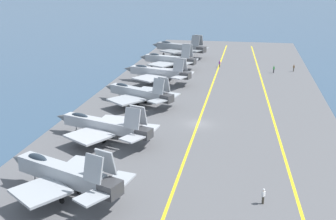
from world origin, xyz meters
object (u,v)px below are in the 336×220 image
Objects in this scene: parked_jet_third at (103,125)px; parked_jet_fifth at (157,72)px; parked_jet_sixth at (168,59)px; crew_brown_vest at (294,68)px; parked_jet_seventh at (179,47)px; crew_purple_vest at (220,63)px; crew_green_vest at (274,69)px; crew_white_vest at (263,195)px; parked_jet_fourth at (138,93)px; parked_jet_second at (63,173)px.

parked_jet_fifth is at bearing -0.99° from parked_jet_third.
parked_jet_sixth reaches higher than crew_brown_vest.
parked_jet_seventh reaches higher than crew_purple_vest.
parked_jet_fifth reaches higher than crew_green_vest.
parked_jet_fourth is at bearing 34.49° from crew_white_vest.
parked_jet_seventh reaches higher than crew_brown_vest.
parked_jet_second is at bearing -178.84° from parked_jet_fourth.
parked_jet_third is 9.71× the size of crew_purple_vest.
parked_jet_third is at bearing 166.47° from crew_purple_vest.
crew_brown_vest is (3.29, -30.62, -1.55)m from parked_jet_sixth.
parked_jet_sixth is 8.96× the size of crew_purple_vest.
parked_jet_fifth is 14.10m from parked_jet_sixth.
parked_jet_fifth is at bearing 0.73° from parked_jet_second.
crew_purple_vest is at bearing -68.29° from parked_jet_sixth.
parked_jet_sixth is 8.72× the size of crew_green_vest.
crew_green_vest is 1.00× the size of crew_white_vest.
parked_jet_second is at bearing -179.27° from parked_jet_fifth.
crew_green_vest is 62.49m from crew_white_vest.
parked_jet_seventh is at bearing 15.78° from crew_white_vest.
parked_jet_fifth reaches higher than parked_jet_third.
parked_jet_third reaches higher than parked_jet_fourth.
parked_jet_seventh is at bearing -0.11° from parked_jet_third.
parked_jet_sixth reaches higher than parked_jet_third.
parked_jet_sixth is 8.98× the size of crew_brown_vest.
crew_purple_vest is (69.00, -11.48, -1.75)m from parked_jet_second.
parked_jet_second reaches higher than parked_jet_third.
parked_jet_sixth reaches higher than crew_purple_vest.
parked_jet_seventh is 17.06m from crew_purple_vest.
crew_purple_vest is at bearing -19.10° from parked_jet_fourth.
parked_jet_seventh reaches higher than parked_jet_sixth.
parked_jet_third is 47.80m from parked_jet_sixth.
parked_jet_sixth reaches higher than parked_jet_second.
parked_jet_fifth is at bearing 119.87° from crew_brown_vest.
parked_jet_fourth is (33.88, 0.69, -0.51)m from parked_jet_second.
parked_jet_third is 1.08× the size of parked_jet_fourth.
parked_jet_fourth is at bearing -179.45° from parked_jet_sixth.
crew_green_vest is (48.55, -25.99, -1.23)m from parked_jet_third.
crew_brown_vest is (-13.04, -30.74, -1.88)m from parked_jet_seventh.
crew_white_vest is (2.42, -20.93, -1.73)m from parked_jet_second.
crew_purple_vest is at bearing -13.53° from parked_jet_third.
parked_jet_third is at bearing 148.87° from crew_brown_vest.
crew_green_vest reaches higher than crew_purple_vest.
parked_jet_sixth is 13.49m from crew_purple_vest.
crew_white_vest is at bearing -160.43° from parked_jet_sixth.
parked_jet_seventh reaches higher than parked_jet_third.
parked_jet_seventh is (80.37, 1.10, 0.12)m from parked_jet_second.
parked_jet_sixth is at bearing -179.57° from parked_jet_seventh.
parked_jet_second is 0.89× the size of parked_jet_seventh.
parked_jet_fifth reaches higher than crew_white_vest.
parked_jet_fourth reaches higher than crew_purple_vest.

